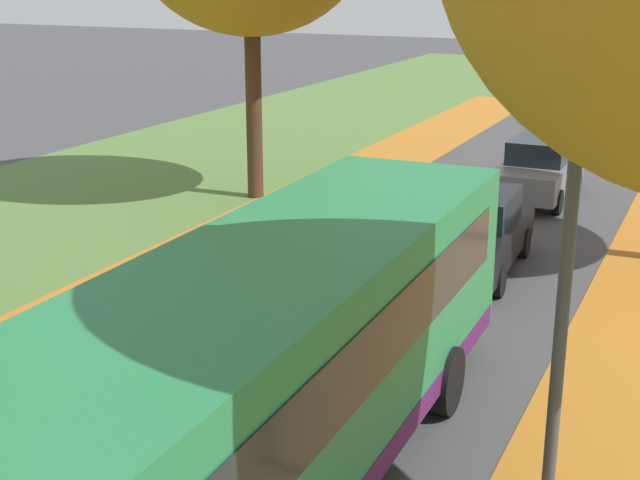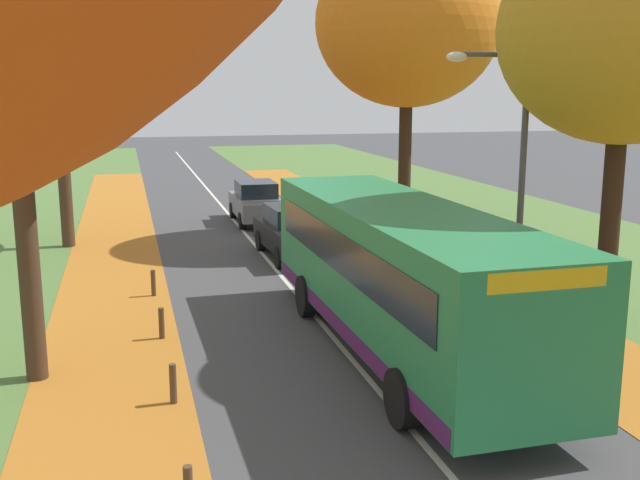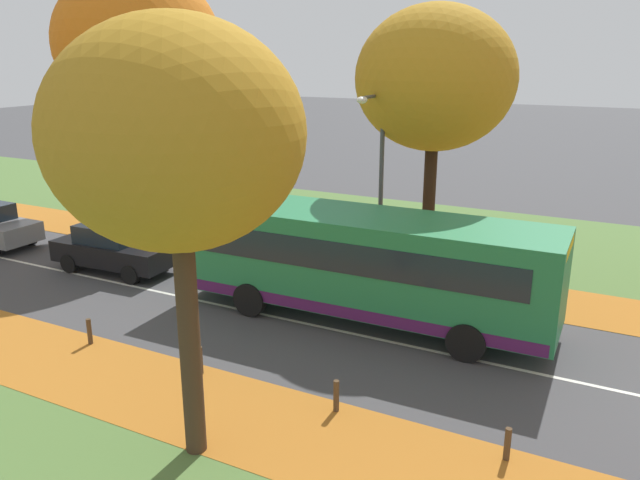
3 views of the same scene
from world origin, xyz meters
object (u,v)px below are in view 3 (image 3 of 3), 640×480
tree_left_near (176,136)px  bollard_third (507,444)px  bollard_fifth (200,361)px  tree_right_near (435,79)px  streetlamp_right (377,168)px  bus (362,260)px  tree_right_mid (138,44)px  bollard_fourth (336,396)px  car_black_lead (114,248)px  bollard_sixth (89,332)px

tree_left_near → bollard_third: 7.92m
bollard_fifth → tree_right_near: bearing=-15.4°
streetlamp_right → tree_left_near: bearing=-178.0°
streetlamp_right → bus: streetlamp_right is taller
tree_right_mid → bollard_fourth: (-9.02, -12.87, -7.06)m
bollard_fifth → streetlamp_right: (7.22, -1.35, 3.40)m
car_black_lead → bollard_fourth: bearing=-112.9°
bollard_fourth → bus: (4.56, 1.42, 1.35)m
streetlamp_right → bus: bearing=-165.4°
tree_right_mid → bollard_sixth: tree_right_mid is taller
tree_left_near → bollard_third: size_ratio=11.91×
bus → bollard_fourth: bearing=-162.7°
bus → tree_right_mid: bearing=68.7°
car_black_lead → bollard_third: bearing=-107.8°
tree_right_near → bollard_sixth: (-9.00, 5.92, -5.98)m
tree_right_mid → bollard_sixth: (-9.07, -5.97, -7.06)m
tree_left_near → streetlamp_right: (9.55, 0.34, -2.08)m
bollard_third → bollard_fifth: size_ratio=0.95×
tree_left_near → bollard_third: bearing=-66.1°
tree_left_near → car_black_lead: (6.75, 8.65, -5.01)m
bollard_third → bollard_fourth: size_ratio=0.93×
bollard_fourth → bollard_sixth: bearing=90.4°
tree_left_near → bollard_sixth: tree_left_near is taller
tree_right_mid → bollard_fourth: tree_right_mid is taller
tree_right_mid → bollard_fourth: bearing=-125.0°
bollard_third → bus: size_ratio=0.06×
streetlamp_right → bollard_sixth: bearing=146.5°
bollard_third → bollard_fifth: 6.90m
bollard_third → tree_left_near: bearing=113.9°
tree_right_near → bus: size_ratio=0.82×
tree_right_mid → bollard_sixth: size_ratio=14.95×
bollard_sixth → streetlamp_right: bearing=-33.5°
tree_right_near → car_black_lead: size_ratio=2.01×
bollard_third → bollard_sixth: (-0.02, 10.35, 0.02)m
tree_right_mid → bus: (-4.46, -11.45, -5.70)m
tree_right_near → bollard_third: bearing=-153.8°
tree_left_near → streetlamp_right: 9.78m
bollard_third → car_black_lead: 14.57m
tree_right_mid → bollard_third: 19.96m
bollard_fifth → bus: (4.58, -2.03, 1.36)m
tree_right_near → bus: 6.38m
tree_right_near → tree_right_mid: bearing=89.6°
bollard_third → bollard_fourth: bearing=89.4°
tree_left_near → bollard_fifth: (2.33, 1.68, -5.48)m
tree_right_near → car_black_lead: 11.84m
tree_left_near → bus: (6.91, -0.35, -4.12)m
tree_right_mid → car_black_lead: 8.41m
tree_right_near → bollard_fifth: size_ratio=12.55×
bollard_fifth → bus: size_ratio=0.07×
bollard_third → bollard_fourth: bollard_fourth is taller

